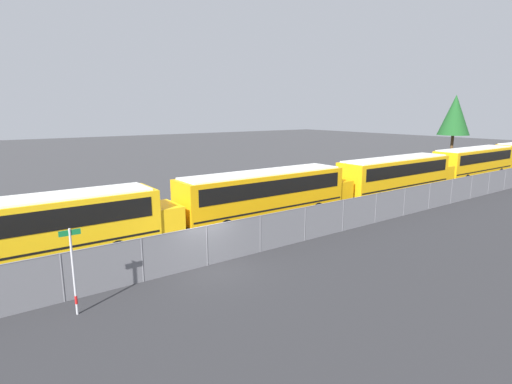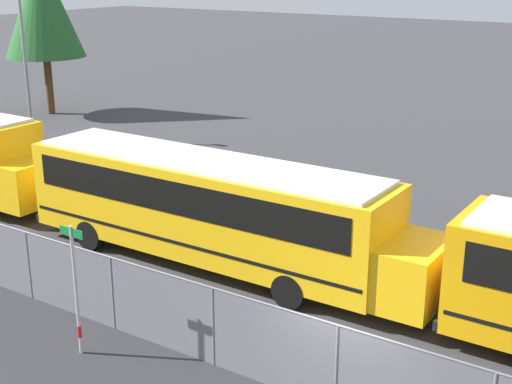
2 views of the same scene
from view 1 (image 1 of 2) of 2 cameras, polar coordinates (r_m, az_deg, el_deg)
name	(u,v)px [view 1 (image 1 of 2)]	position (r m, az deg, el deg)	size (l,w,h in m)	color
ground_plane	(207,265)	(18.88, -6.95, -10.37)	(200.00, 200.00, 0.00)	#38383A
road_strip	(293,319)	(14.41, 5.37, -17.61)	(155.61, 12.00, 0.01)	#2B2B2D
fence	(207,245)	(18.53, -7.02, -7.56)	(121.68, 0.07, 1.92)	#9EA0A5
school_bus_3	(32,227)	(20.58, -29.32, -4.34)	(13.22, 2.59, 3.23)	yellow
school_bus_4	(268,191)	(25.74, 1.69, 0.08)	(13.22, 2.59, 3.23)	orange
school_bus_5	(398,173)	(35.36, 19.58, 2.55)	(13.22, 2.59, 3.23)	#EDA80F
school_bus_6	(475,160)	(47.87, 28.84, 3.97)	(13.22, 2.59, 3.23)	#EDA80F
street_sign	(73,270)	(15.28, -24.65, -10.08)	(0.70, 0.09, 3.14)	#B7B7BC
tree_1	(455,115)	(70.18, 26.52, 9.80)	(4.73, 4.73, 9.47)	#51381E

